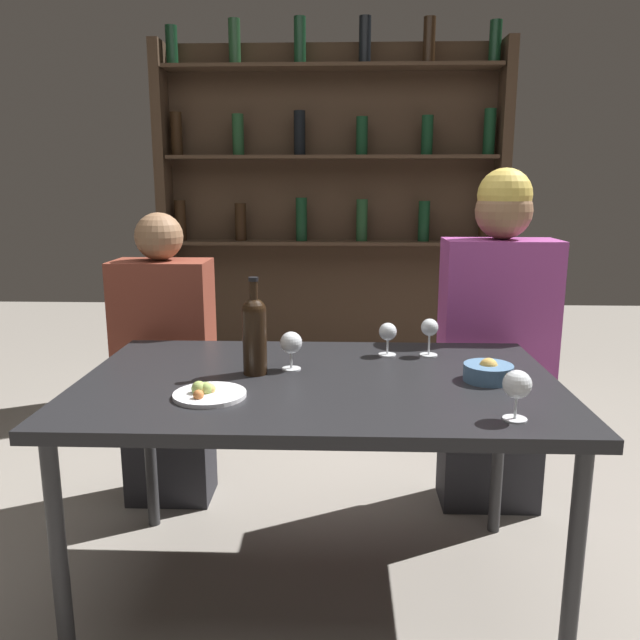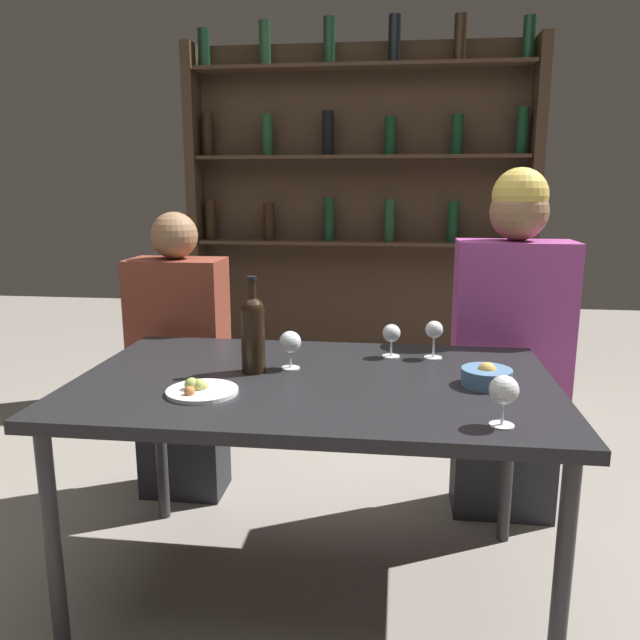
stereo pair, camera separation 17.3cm
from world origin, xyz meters
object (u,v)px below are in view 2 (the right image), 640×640
at_px(wine_glass_3, 504,391).
at_px(seated_person_left, 181,366).
at_px(snack_bowl, 487,376).
at_px(wine_glass_2, 391,335).
at_px(seated_person_right, 510,353).
at_px(wine_bottle, 253,331).
at_px(wine_glass_1, 434,332).
at_px(food_plate_0, 200,390).
at_px(wine_glass_0, 290,343).

relative_size(wine_glass_3, seated_person_left, 0.11).
bearing_deg(snack_bowl, wine_glass_2, 135.38).
distance_m(snack_bowl, seated_person_right, 0.64).
bearing_deg(snack_bowl, seated_person_left, 151.76).
xyz_separation_m(wine_bottle, snack_bowl, (0.70, -0.05, -0.10)).
height_order(wine_glass_1, snack_bowl, wine_glass_1).
bearing_deg(wine_glass_2, wine_bottle, -151.61).
height_order(wine_bottle, food_plate_0, wine_bottle).
distance_m(wine_glass_2, seated_person_left, 0.96).
height_order(wine_bottle, seated_person_left, seated_person_left).
height_order(wine_glass_1, wine_glass_3, same).
height_order(wine_bottle, wine_glass_3, wine_bottle).
relative_size(wine_glass_3, seated_person_right, 0.09).
xyz_separation_m(wine_glass_2, wine_glass_3, (0.27, -0.59, 0.01)).
xyz_separation_m(wine_bottle, wine_glass_0, (0.11, 0.05, -0.05)).
height_order(wine_glass_2, wine_glass_3, wine_glass_3).
bearing_deg(food_plate_0, wine_glass_3, -10.05).
bearing_deg(food_plate_0, wine_glass_0, 52.33).
xyz_separation_m(wine_bottle, food_plate_0, (-0.10, -0.22, -0.12)).
bearing_deg(wine_glass_3, wine_glass_0, 145.07).
distance_m(wine_glass_0, seated_person_left, 0.80).
bearing_deg(snack_bowl, wine_glass_3, -90.78).
distance_m(wine_glass_0, wine_glass_1, 0.49).
xyz_separation_m(wine_glass_0, seated_person_left, (-0.55, 0.52, -0.25)).
distance_m(wine_glass_3, snack_bowl, 0.32).
relative_size(wine_glass_0, snack_bowl, 0.84).
bearing_deg(seated_person_left, wine_bottle, -51.86).
bearing_deg(food_plate_0, wine_bottle, 65.31).
distance_m(wine_bottle, seated_person_left, 0.78).
xyz_separation_m(wine_glass_3, seated_person_left, (-1.14, 0.93, -0.25)).
bearing_deg(seated_person_left, food_plate_0, -66.38).
height_order(wine_glass_0, wine_glass_1, wine_glass_1).
bearing_deg(wine_glass_2, wine_glass_3, -65.02).
xyz_separation_m(wine_glass_1, snack_bowl, (0.14, -0.28, -0.06)).
bearing_deg(wine_bottle, wine_glass_1, 22.20).
bearing_deg(wine_glass_1, snack_bowl, -63.54).
xyz_separation_m(wine_glass_2, seated_person_left, (-0.87, 0.34, -0.24)).
distance_m(food_plate_0, snack_bowl, 0.82).
bearing_deg(seated_person_right, wine_glass_3, -100.76).
distance_m(wine_glass_2, food_plate_0, 0.69).
xyz_separation_m(wine_glass_3, snack_bowl, (0.00, 0.31, -0.06)).
xyz_separation_m(food_plate_0, seated_person_left, (-0.34, 0.79, -0.18)).
height_order(wine_glass_3, seated_person_right, seated_person_right).
xyz_separation_m(wine_bottle, wine_glass_1, (0.56, 0.23, -0.04)).
xyz_separation_m(wine_glass_0, wine_glass_3, (0.59, -0.41, 0.00)).
bearing_deg(wine_bottle, food_plate_0, -114.69).
distance_m(wine_bottle, wine_glass_0, 0.13).
distance_m(wine_glass_1, seated_person_right, 0.48).
height_order(wine_bottle, seated_person_right, seated_person_right).
xyz_separation_m(wine_bottle, seated_person_right, (0.87, 0.57, -0.19)).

